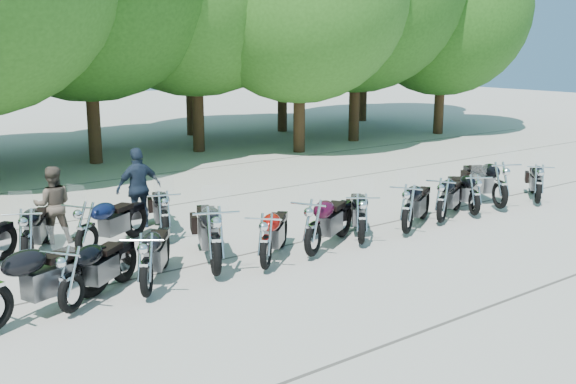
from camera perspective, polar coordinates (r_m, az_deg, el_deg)
ground at (r=12.57m, az=4.15°, el=-6.09°), size 90.00×90.00×0.00m
tree_8 at (r=31.14m, az=13.05°, el=14.89°), size 7.53×7.53×9.25m
tree_14 at (r=31.21m, az=-0.50°, el=15.84°), size 8.02×8.02×9.84m
motorcycle_2 at (r=10.54m, az=-17.94°, el=-6.90°), size 2.11×1.81×1.21m
motorcycle_3 at (r=10.86m, az=-11.94°, el=-5.92°), size 1.82×2.15×1.23m
motorcycle_4 at (r=11.59m, az=-6.20°, el=-3.97°), size 1.77×2.66×1.45m
motorcycle_5 at (r=11.91m, az=-1.89°, el=-4.06°), size 2.00×1.95×1.21m
motorcycle_6 at (r=12.61m, az=2.13°, el=-2.90°), size 2.36×1.72×1.30m
motorcycle_7 at (r=13.46m, az=6.25°, el=-2.14°), size 1.89×2.10×1.23m
motorcycle_8 at (r=14.32m, az=10.11°, el=-1.30°), size 2.28×1.71×1.26m
motorcycle_9 at (r=15.38m, az=12.93°, el=-0.58°), size 2.20×1.55×1.21m
motorcycle_10 at (r=16.23m, az=15.54°, el=-0.13°), size 1.61×2.07×1.16m
motorcycle_11 at (r=17.01m, az=17.57°, el=0.68°), size 1.80×2.49×1.37m
motorcycle_12 at (r=17.93m, az=20.46°, el=0.75°), size 2.06×1.79×1.19m
motorcycle_14 at (r=13.00m, az=-21.26°, el=-3.43°), size 1.58×2.27×1.24m
motorcycle_15 at (r=13.17m, az=-16.73°, el=-2.88°), size 2.23×1.72×1.25m
motorcycle_16 at (r=13.87m, az=-10.44°, el=-1.85°), size 1.41×2.25×1.22m
rider_1 at (r=14.46m, az=-19.27°, el=-1.03°), size 0.93×0.82×1.59m
rider_2 at (r=15.10m, az=-12.51°, el=0.33°), size 1.06×0.46×1.79m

